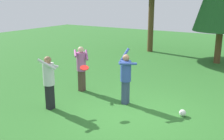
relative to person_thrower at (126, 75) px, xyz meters
name	(u,v)px	position (x,y,z in m)	size (l,w,h in m)	color
ground_plane	(133,113)	(0.57, -0.54, -0.97)	(40.00, 40.00, 0.00)	#2D6B28
person_thrower	(126,75)	(0.00, 0.00, 0.00)	(0.67, 0.67, 1.80)	#38476B
person_catcher	(49,78)	(-1.77, -1.60, 0.02)	(0.73, 0.71, 1.66)	black
person_bystander	(81,65)	(-1.97, 0.25, 0.01)	(0.73, 0.74, 1.65)	#4C382D
frisbee	(84,68)	(-0.90, -0.96, 0.32)	(0.38, 0.38, 0.11)	red
ball_white	(183,113)	(1.89, 0.02, -0.87)	(0.20, 0.20, 0.20)	white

